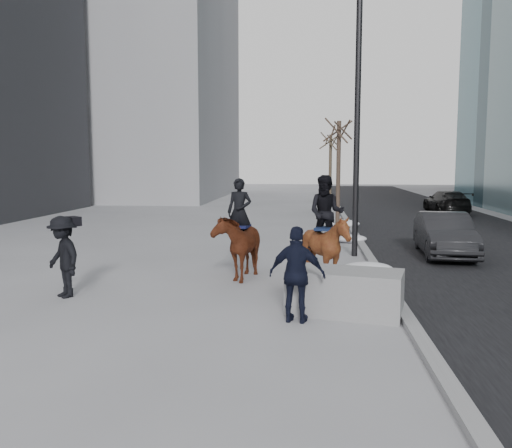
# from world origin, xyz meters

# --- Properties ---
(ground) EXTENTS (120.00, 120.00, 0.00)m
(ground) POSITION_xyz_m (0.00, 0.00, 0.00)
(ground) COLOR gray
(ground) RESTS_ON ground
(road) EXTENTS (8.00, 90.00, 0.01)m
(road) POSITION_xyz_m (7.00, 10.00, 0.01)
(road) COLOR black
(road) RESTS_ON ground
(curb) EXTENTS (0.25, 90.00, 0.12)m
(curb) POSITION_xyz_m (3.00, 10.00, 0.06)
(curb) COLOR gray
(curb) RESTS_ON ground
(planter) EXTENTS (2.31, 1.52, 0.85)m
(planter) POSITION_xyz_m (1.89, -0.66, 0.43)
(planter) COLOR gray
(planter) RESTS_ON ground
(car_near) EXTENTS (1.65, 4.13, 1.33)m
(car_near) POSITION_xyz_m (5.36, 6.15, 0.67)
(car_near) COLOR black
(car_near) RESTS_ON ground
(car_far) EXTENTS (2.00, 4.48, 1.28)m
(car_far) POSITION_xyz_m (9.01, 20.96, 0.64)
(car_far) COLOR black
(car_far) RESTS_ON ground
(tree_near) EXTENTS (1.20, 1.20, 5.12)m
(tree_near) POSITION_xyz_m (2.40, 12.44, 2.56)
(tree_near) COLOR #372920
(tree_near) RESTS_ON ground
(tree_far) EXTENTS (1.20, 1.20, 5.00)m
(tree_far) POSITION_xyz_m (2.40, 21.75, 2.50)
(tree_far) COLOR #372820
(tree_far) RESTS_ON ground
(mounted_left) EXTENTS (1.16, 2.04, 2.49)m
(mounted_left) POSITION_xyz_m (-0.55, 2.41, 0.93)
(mounted_left) COLOR #4C1F0F
(mounted_left) RESTS_ON ground
(mounted_right) EXTENTS (1.65, 1.78, 2.59)m
(mounted_right) POSITION_xyz_m (1.59, 1.75, 1.04)
(mounted_right) COLOR #4A190E
(mounted_right) RESTS_ON ground
(feeder) EXTENTS (1.09, 0.95, 1.75)m
(feeder) POSITION_xyz_m (0.99, -1.29, 0.88)
(feeder) COLOR black
(feeder) RESTS_ON ground
(camera_crew) EXTENTS (1.28, 1.23, 1.75)m
(camera_crew) POSITION_xyz_m (-4.04, 0.06, 0.89)
(camera_crew) COLOR black
(camera_crew) RESTS_ON ground
(lamppost) EXTENTS (0.25, 1.43, 9.09)m
(lamppost) POSITION_xyz_m (2.60, 5.77, 4.99)
(lamppost) COLOR black
(lamppost) RESTS_ON ground
(snow_piles) EXTENTS (1.42, 10.97, 0.36)m
(snow_piles) POSITION_xyz_m (2.70, 8.67, 0.17)
(snow_piles) COLOR silver
(snow_piles) RESTS_ON ground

